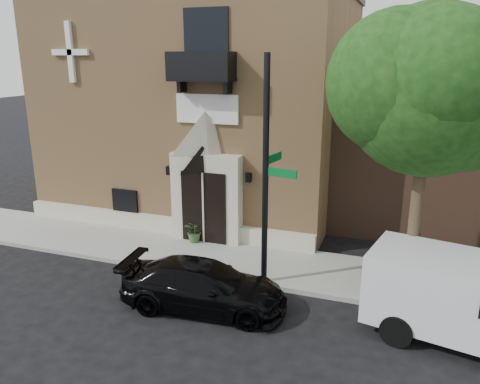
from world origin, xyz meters
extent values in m
plane|color=black|center=(0.00, 0.00, 0.00)|extent=(120.00, 120.00, 0.00)
cube|color=gray|center=(1.00, 1.50, 0.07)|extent=(42.00, 3.00, 0.15)
cube|color=tan|center=(-3.00, 8.00, 4.50)|extent=(12.00, 10.00, 9.00)
cube|color=beige|center=(-3.00, 2.88, 0.45)|extent=(12.00, 0.30, 0.60)
cube|color=beige|center=(-1.00, 2.75, 1.75)|extent=(2.60, 0.55, 3.20)
pyramid|color=beige|center=(-1.00, 2.75, 4.10)|extent=(2.60, 0.55, 1.50)
cube|color=black|center=(-1.00, 2.46, 1.45)|extent=(1.70, 0.06, 2.60)
cube|color=beige|center=(-1.00, 2.42, 1.45)|extent=(0.06, 0.04, 2.60)
cube|color=white|center=(-1.00, 2.94, 4.90)|extent=(2.30, 0.10, 1.00)
cube|color=black|center=(-1.00, 2.55, 5.90)|extent=(2.20, 0.90, 0.10)
cube|color=black|center=(-1.00, 2.12, 6.35)|extent=(2.20, 0.06, 0.90)
cube|color=black|center=(-2.05, 2.55, 6.35)|extent=(0.06, 0.90, 0.90)
cube|color=black|center=(0.05, 2.55, 6.35)|extent=(0.06, 0.90, 0.90)
cube|color=black|center=(-1.00, 2.97, 7.10)|extent=(1.60, 0.08, 2.20)
cube|color=white|center=(-6.50, 2.92, 6.80)|extent=(0.22, 0.14, 2.20)
cube|color=white|center=(-6.50, 2.92, 6.80)|extent=(1.60, 0.14, 0.22)
cube|color=black|center=(-4.60, 2.95, 1.15)|extent=(1.10, 0.10, 1.00)
cube|color=orange|center=(-4.60, 2.98, 1.15)|extent=(0.85, 0.06, 0.75)
cube|color=black|center=(-2.55, 2.88, 2.60)|extent=(0.18, 0.18, 0.32)
cube|color=black|center=(0.55, 2.88, 2.60)|extent=(0.18, 0.18, 0.32)
cylinder|color=#38281C|center=(6.00, 0.45, 2.25)|extent=(0.32, 0.32, 4.20)
sphere|color=#12380F|center=(6.00, 0.45, 5.82)|extent=(4.20, 4.20, 4.20)
sphere|color=#12380F|center=(6.80, 0.75, 5.52)|extent=(3.36, 3.36, 3.36)
sphere|color=#12380F|center=(5.30, 0.25, 6.02)|extent=(3.57, 3.57, 3.57)
sphere|color=#12380F|center=(6.20, -0.25, 6.22)|extent=(3.15, 3.15, 3.15)
imported|color=black|center=(0.79, -1.59, 0.66)|extent=(4.68, 2.24, 1.32)
cylinder|color=black|center=(5.79, -1.64, 0.39)|extent=(0.81, 0.41, 0.78)
cylinder|color=black|center=(6.19, 0.26, 0.39)|extent=(0.81, 0.41, 0.78)
cylinder|color=black|center=(1.95, 0.20, 3.45)|extent=(0.18, 0.18, 6.60)
cube|color=#085D25|center=(2.44, 0.10, 3.56)|extent=(0.92, 0.23, 0.24)
cube|color=#085D25|center=(2.05, 0.68, 3.83)|extent=(0.23, 0.92, 0.24)
cylinder|color=#B1001F|center=(7.26, 0.34, 0.19)|extent=(0.36, 0.36, 0.08)
cylinder|color=#B1001F|center=(7.26, 0.34, 0.50)|extent=(0.26, 0.26, 0.55)
sphere|color=#B1001F|center=(7.26, 0.34, 0.81)|extent=(0.26, 0.26, 0.26)
cylinder|color=#B1001F|center=(7.26, 0.34, 0.55)|extent=(0.45, 0.12, 0.12)
cube|color=#103B1F|center=(6.18, 0.78, 0.71)|extent=(1.86, 1.04, 1.13)
cube|color=black|center=(6.18, 0.78, 1.33)|extent=(1.91, 1.09, 0.12)
imported|color=#3C6231|center=(-1.30, 2.33, 0.56)|extent=(0.88, 0.81, 0.81)
imported|color=black|center=(6.06, 1.94, 1.04)|extent=(0.77, 0.74, 1.78)
camera|label=1|loc=(5.58, -12.04, 6.63)|focal=35.00mm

